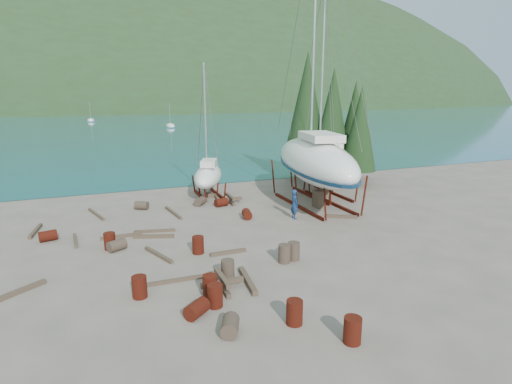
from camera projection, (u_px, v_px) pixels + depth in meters
name	position (u px, v px, depth m)	size (l,w,h in m)	color
ground	(247.00, 246.00, 21.00)	(600.00, 600.00, 0.00)	#5F564B
bay_water	(103.00, 105.00, 305.29)	(700.00, 700.00, 0.00)	#1A6685
far_hill	(103.00, 105.00, 309.80)	(800.00, 360.00, 110.00)	#23341A
far_house_center	(63.00, 106.00, 184.59)	(6.60, 5.60, 5.60)	beige
far_house_right	(172.00, 105.00, 202.57)	(6.60, 5.60, 5.60)	beige
cypress_near_right	(332.00, 118.00, 34.95)	(3.60, 3.60, 10.00)	black
cypress_mid_right	(360.00, 129.00, 33.89)	(3.06, 3.06, 8.50)	black
cypress_back_left	(307.00, 107.00, 36.01)	(4.14, 4.14, 11.50)	black
cypress_far_right	(354.00, 123.00, 37.07)	(3.24, 3.24, 9.00)	black
moored_boat_mid	(170.00, 126.00, 96.70)	(2.00, 5.00, 6.05)	white
moored_boat_far	(91.00, 121.00, 117.31)	(2.00, 5.00, 6.05)	white
large_sailboat_near	(315.00, 160.00, 27.98)	(6.29, 13.41, 20.34)	white
large_sailboat_far	(323.00, 163.00, 30.89)	(5.58, 10.59, 16.09)	white
small_sailboat_shore	(208.00, 175.00, 30.97)	(4.18, 6.56, 10.06)	white
worker	(295.00, 204.00, 25.45)	(0.70, 0.46, 1.91)	navy
drum_0	(140.00, 287.00, 15.58)	(0.58, 0.58, 0.88)	#5E1A10
drum_1	(230.00, 326.00, 13.22)	(0.58, 0.58, 0.88)	#2D2823
drum_2	(48.00, 236.00, 21.65)	(0.58, 0.58, 0.88)	#5E1A10
drum_3	(294.00, 312.00, 13.76)	(0.58, 0.58, 0.88)	#5E1A10
drum_4	(221.00, 202.00, 28.36)	(0.58, 0.58, 0.88)	#5E1A10
drum_5	(284.00, 254.00, 18.84)	(0.58, 0.58, 0.88)	#2D2823
drum_6	(247.00, 214.00, 25.60)	(0.58, 0.58, 0.88)	#5E1A10
drum_7	(352.00, 330.00, 12.71)	(0.58, 0.58, 0.88)	#5E1A10
drum_8	(110.00, 241.00, 20.46)	(0.58, 0.58, 0.88)	#5E1A10
drum_9	(142.00, 205.00, 27.63)	(0.58, 0.58, 0.88)	#2D2823
drum_10	(210.00, 286.00, 15.68)	(0.58, 0.58, 0.88)	#5E1A10
drum_11	(200.00, 201.00, 28.64)	(0.58, 0.58, 0.88)	#2D2823
drum_12	(197.00, 309.00, 14.25)	(0.58, 0.58, 0.88)	#5E1A10
drum_13	(215.00, 296.00, 14.90)	(0.58, 0.58, 0.88)	#5E1A10
drum_14	(198.00, 245.00, 19.93)	(0.58, 0.58, 0.88)	#5E1A10
drum_15	(117.00, 245.00, 20.30)	(0.58, 0.58, 0.88)	#2D2823
drum_16	(228.00, 270.00, 17.11)	(0.58, 0.58, 0.88)	#2D2823
drum_17	(294.00, 251.00, 19.15)	(0.58, 0.58, 0.88)	#2D2823
timber_1	(342.00, 216.00, 25.75)	(0.19, 1.97, 0.19)	brown
timber_2	(35.00, 231.00, 23.02)	(0.19, 2.41, 0.19)	brown
timber_3	(172.00, 281.00, 16.88)	(0.15, 2.77, 0.15)	brown
timber_4	(121.00, 236.00, 22.20)	(0.17, 2.22, 0.17)	brown
timber_6	(216.00, 197.00, 30.61)	(0.19, 1.65, 0.19)	brown
timber_7	(228.00, 252.00, 19.91)	(0.17, 1.85, 0.17)	brown
timber_8	(154.00, 236.00, 22.14)	(0.19, 2.24, 0.19)	brown
timber_10	(173.00, 213.00, 26.65)	(0.16, 3.06, 0.16)	brown
timber_11	(155.00, 231.00, 23.08)	(0.15, 2.34, 0.15)	brown
timber_12	(158.00, 255.00, 19.63)	(0.17, 2.49, 0.17)	brown
timber_14	(15.00, 293.00, 15.83)	(0.18, 2.46, 0.18)	brown
timber_15	(96.00, 214.00, 26.32)	(0.15, 3.07, 0.15)	brown
timber_16	(248.00, 280.00, 16.84)	(0.23, 2.42, 0.23)	brown
timber_17	(75.00, 241.00, 21.53)	(0.16, 2.10, 0.16)	brown
timber_pile_fore	(222.00, 282.00, 16.25)	(1.80, 1.80, 0.60)	brown
timber_pile_aft	(230.00, 199.00, 29.21)	(1.80, 1.80, 0.60)	brown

